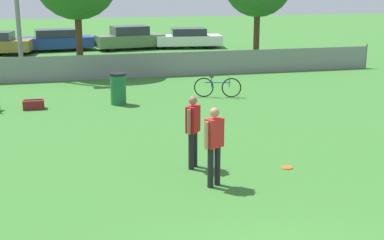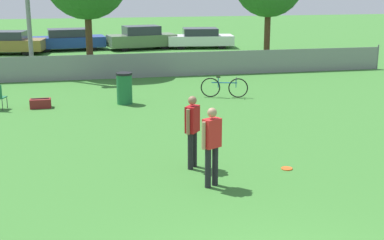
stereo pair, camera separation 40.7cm
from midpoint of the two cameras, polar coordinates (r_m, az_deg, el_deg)
name	(u,v)px [view 1 (the left image)]	position (r m, az deg, el deg)	size (l,w,h in m)	color
fence_backline	(126,66)	(24.23, -7.49, 5.73)	(24.10, 0.07, 1.21)	gray
player_thrower_red	(214,142)	(11.14, 1.34, -2.35)	(0.47, 0.37, 1.71)	black
player_defender_red	(193,127)	(12.24, -0.85, -0.78)	(0.40, 0.44, 1.71)	black
frisbee_disc	(287,167)	(12.67, 9.18, -5.02)	(0.26, 0.26, 0.03)	#E5591E
bicycle_sideline	(218,87)	(20.05, 2.17, 3.51)	(1.70, 0.64, 0.79)	black
trash_bin	(118,89)	(19.03, -8.49, 3.32)	(0.57, 0.57, 1.12)	#1E6638
gear_bag_sideline	(34,105)	(19.03, -17.13, 1.58)	(0.70, 0.38, 0.34)	maroon
parked_car_blue	(55,40)	(34.95, -14.70, 8.24)	(4.73, 2.18, 1.34)	black
parked_car_olive	(130,38)	(34.76, -6.99, 8.66)	(4.50, 2.37, 1.48)	black
parked_car_white	(189,38)	(35.32, -0.71, 8.73)	(4.43, 2.27, 1.28)	black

